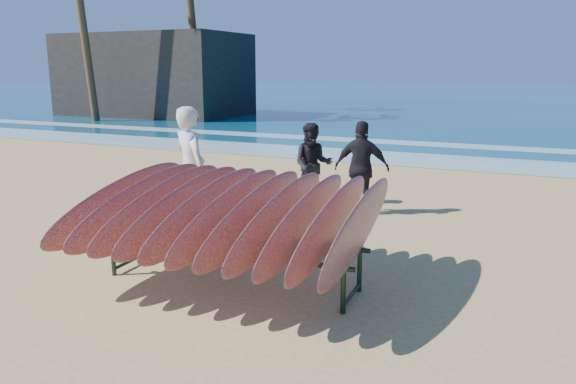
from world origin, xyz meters
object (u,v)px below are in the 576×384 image
(surfboard_rack, at_px, (231,213))
(person_dark_a, at_px, (313,164))
(person_white, at_px, (191,168))
(person_dark_b, at_px, (362,168))
(building, at_px, (154,75))

(surfboard_rack, distance_m, person_dark_a, 4.10)
(person_white, bearing_deg, person_dark_b, -110.27)
(person_white, relative_size, building, 0.20)
(person_white, bearing_deg, surfboard_rack, 161.91)
(person_white, relative_size, person_dark_a, 1.27)
(person_dark_b, bearing_deg, building, -49.88)
(person_dark_a, distance_m, building, 22.23)
(person_white, xyz_separation_m, person_dark_a, (1.17, 2.24, -0.21))
(person_white, xyz_separation_m, building, (-14.46, 17.99, 1.17))
(person_dark_a, xyz_separation_m, person_dark_b, (1.03, -0.26, 0.05))
(person_dark_a, relative_size, building, 0.16)
(person_dark_a, bearing_deg, person_white, -136.55)
(person_dark_a, height_order, person_dark_b, person_dark_b)
(surfboard_rack, xyz_separation_m, person_dark_b, (0.43, 3.80, -0.05))
(surfboard_rack, bearing_deg, person_dark_b, 81.33)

